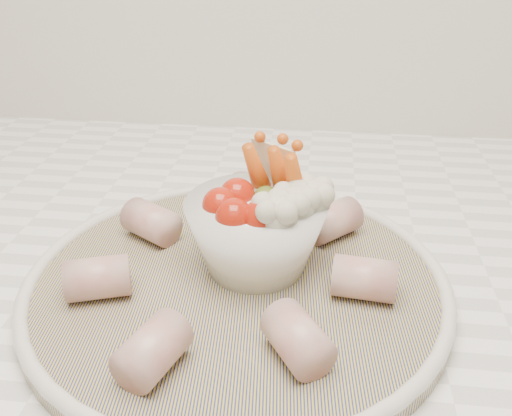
# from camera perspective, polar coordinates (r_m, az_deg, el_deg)

# --- Properties ---
(serving_platter) EXTENTS (0.38, 0.38, 0.02)m
(serving_platter) POSITION_cam_1_polar(r_m,az_deg,el_deg) (0.49, -1.94, -7.42)
(serving_platter) COLOR navy
(serving_platter) RESTS_ON kitchen_counter
(veggie_bowl) EXTENTS (0.12, 0.12, 0.11)m
(veggie_bowl) POSITION_cam_1_polar(r_m,az_deg,el_deg) (0.48, 0.35, -1.83)
(veggie_bowl) COLOR white
(veggie_bowl) RESTS_ON serving_platter
(cured_meat_rolls) EXTENTS (0.27, 0.29, 0.03)m
(cured_meat_rolls) POSITION_cam_1_polar(r_m,az_deg,el_deg) (0.48, -2.10, -5.32)
(cured_meat_rolls) COLOR #AE544F
(cured_meat_rolls) RESTS_ON serving_platter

